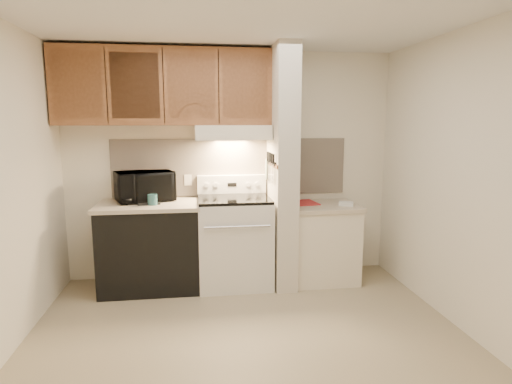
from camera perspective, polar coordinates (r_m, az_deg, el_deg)
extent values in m
plane|color=tan|center=(3.71, -1.13, -18.56)|extent=(3.60, 3.60, 0.00)
plane|color=white|center=(3.36, -1.28, 22.45)|extent=(3.60, 3.60, 0.00)
cube|color=#F0E7CE|center=(4.80, -3.34, 3.53)|extent=(3.60, 2.50, 0.02)
cube|color=#F0E7CE|center=(3.95, 25.69, 1.34)|extent=(0.02, 3.00, 2.50)
cube|color=beige|center=(4.79, -3.32, 3.34)|extent=(2.60, 0.02, 0.63)
cube|color=silver|center=(4.61, -2.89, -6.73)|extent=(0.76, 0.65, 0.92)
cube|color=black|center=(4.29, -2.51, -7.39)|extent=(0.50, 0.01, 0.30)
cylinder|color=silver|center=(4.20, -2.48, -4.66)|extent=(0.65, 0.02, 0.02)
cube|color=black|center=(4.50, -2.94, -0.91)|extent=(0.74, 0.64, 0.03)
cube|color=silver|center=(4.76, -3.26, 1.06)|extent=(0.76, 0.08, 0.20)
cube|color=black|center=(4.72, -3.21, 0.99)|extent=(0.10, 0.01, 0.04)
cylinder|color=silver|center=(4.70, -6.61, 0.91)|extent=(0.05, 0.02, 0.05)
cylinder|color=silver|center=(4.71, -5.39, 0.93)|extent=(0.05, 0.02, 0.05)
cylinder|color=silver|center=(4.73, -1.04, 1.03)|extent=(0.05, 0.02, 0.05)
cylinder|color=silver|center=(4.75, 0.16, 1.05)|extent=(0.05, 0.02, 0.05)
cube|color=black|center=(4.63, -13.88, -7.23)|extent=(1.00, 0.63, 0.87)
cube|color=beige|center=(4.53, -14.11, -1.70)|extent=(1.04, 0.67, 0.04)
cube|color=black|center=(4.44, -14.05, -1.55)|extent=(0.23, 0.10, 0.01)
cylinder|color=#29575B|center=(4.41, -13.64, -1.00)|extent=(0.12, 0.12, 0.11)
cube|color=#EEE2CA|center=(4.77, -9.05, 1.59)|extent=(0.08, 0.01, 0.12)
imported|color=black|center=(4.64, -14.63, 0.76)|extent=(0.66, 0.56, 0.31)
cube|color=beige|center=(4.52, 3.49, 3.17)|extent=(0.22, 0.70, 2.50)
cube|color=brown|center=(4.50, 2.05, 3.78)|extent=(0.01, 0.70, 0.04)
cube|color=black|center=(4.44, 2.09, 3.98)|extent=(0.02, 0.42, 0.04)
cube|color=silver|center=(4.30, 2.29, 2.45)|extent=(0.01, 0.03, 0.16)
cylinder|color=black|center=(4.27, 2.34, 4.42)|extent=(0.02, 0.02, 0.10)
cube|color=silver|center=(4.37, 2.13, 2.43)|extent=(0.01, 0.04, 0.18)
cylinder|color=black|center=(4.36, 2.12, 4.53)|extent=(0.02, 0.02, 0.10)
cube|color=silver|center=(4.46, 1.90, 2.46)|extent=(0.01, 0.04, 0.20)
cylinder|color=black|center=(4.45, 1.91, 4.63)|extent=(0.02, 0.02, 0.10)
cube|color=silver|center=(4.52, 1.78, 2.80)|extent=(0.01, 0.04, 0.16)
cylinder|color=black|center=(4.51, 1.77, 4.70)|extent=(0.02, 0.02, 0.10)
cube|color=silver|center=(4.59, 1.61, 2.78)|extent=(0.01, 0.04, 0.18)
cylinder|color=black|center=(4.60, 1.57, 4.80)|extent=(0.02, 0.02, 0.10)
cube|color=slate|center=(4.67, 1.48, 3.10)|extent=(0.03, 0.09, 0.22)
cube|color=#EEE2CA|center=(4.80, 8.82, -6.86)|extent=(0.70, 0.60, 0.81)
cube|color=beige|center=(4.70, 8.95, -1.87)|extent=(0.74, 0.64, 0.04)
cube|color=#B92A2C|center=(4.74, 6.52, -1.41)|extent=(0.28, 0.36, 0.01)
cube|color=white|center=(4.67, 11.91, -1.54)|extent=(0.18, 0.15, 0.04)
cube|color=#EEE2CA|center=(4.55, -3.15, 7.95)|extent=(0.78, 0.44, 0.15)
cube|color=#EEE2CA|center=(4.34, -2.91, 7.28)|extent=(0.78, 0.04, 0.06)
cube|color=brown|center=(4.60, -12.09, 13.50)|extent=(2.18, 0.33, 0.77)
cube|color=brown|center=(4.57, -22.78, 13.02)|extent=(0.46, 0.01, 0.63)
cube|color=black|center=(4.51, -19.35, 13.28)|extent=(0.01, 0.01, 0.73)
cube|color=brown|center=(4.47, -15.82, 13.49)|extent=(0.46, 0.01, 0.63)
cube|color=black|center=(4.44, -12.24, 13.65)|extent=(0.01, 0.01, 0.73)
cube|color=brown|center=(4.43, -8.62, 13.77)|extent=(0.46, 0.01, 0.63)
cube|color=black|center=(4.44, -5.00, 13.83)|extent=(0.01, 0.01, 0.73)
cube|color=brown|center=(4.46, -1.40, 13.84)|extent=(0.46, 0.01, 0.63)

